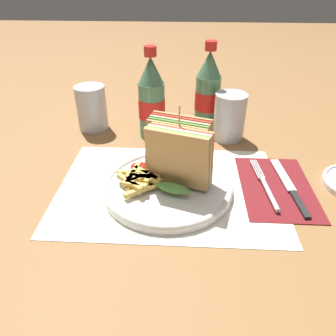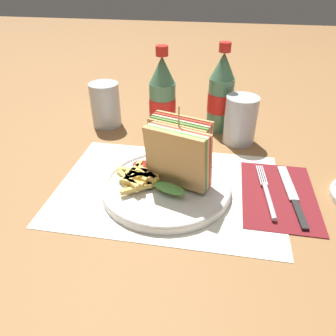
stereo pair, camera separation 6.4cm
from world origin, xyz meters
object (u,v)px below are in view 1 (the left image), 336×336
at_px(glass_near, 229,119).
at_px(fork, 267,189).
at_px(club_sandwich, 178,154).
at_px(plate_main, 167,186).
at_px(glass_far, 92,111).
at_px(coke_bottle_near, 152,100).
at_px(coke_bottle_far, 208,93).
at_px(knife, 289,186).

bearing_deg(glass_near, fork, -76.62).
bearing_deg(club_sandwich, plate_main, -145.84).
distance_m(club_sandwich, glass_far, 0.35).
height_order(coke_bottle_near, coke_bottle_far, same).
relative_size(club_sandwich, fork, 0.88).
relative_size(plate_main, glass_far, 2.19).
relative_size(plate_main, coke_bottle_near, 1.14).
bearing_deg(plate_main, coke_bottle_far, 73.60).
xyz_separation_m(knife, glass_near, (-0.10, 0.21, 0.04)).
distance_m(club_sandwich, coke_bottle_far, 0.29).
bearing_deg(glass_near, club_sandwich, -118.66).
distance_m(plate_main, coke_bottle_near, 0.26).
xyz_separation_m(coke_bottle_near, glass_far, (-0.16, 0.03, -0.04)).
relative_size(plate_main, knife, 1.30).
xyz_separation_m(club_sandwich, fork, (0.17, -0.01, -0.07)).
xyz_separation_m(fork, coke_bottle_near, (-0.24, 0.23, 0.09)).
height_order(club_sandwich, glass_far, club_sandwich).
bearing_deg(club_sandwich, knife, 1.71).
bearing_deg(knife, fork, -168.04).
height_order(plate_main, coke_bottle_near, coke_bottle_near).
height_order(plate_main, club_sandwich, club_sandwich).
bearing_deg(glass_far, glass_near, -5.93).
distance_m(plate_main, knife, 0.24).
relative_size(fork, glass_far, 1.53).
distance_m(knife, glass_far, 0.52).
bearing_deg(glass_far, coke_bottle_far, 5.20).
xyz_separation_m(club_sandwich, coke_bottle_far, (0.07, 0.28, 0.02)).
relative_size(club_sandwich, glass_near, 1.35).
relative_size(glass_near, glass_far, 1.00).
xyz_separation_m(plate_main, fork, (0.19, 0.01, -0.00)).
distance_m(knife, coke_bottle_far, 0.33).
relative_size(fork, glass_near, 1.53).
bearing_deg(glass_far, coke_bottle_near, -11.87).
bearing_deg(coke_bottle_near, club_sandwich, -72.17).
relative_size(fork, knife, 0.91).
xyz_separation_m(club_sandwich, knife, (0.22, 0.01, -0.07)).
relative_size(knife, coke_bottle_near, 0.88).
bearing_deg(coke_bottle_near, fork, -43.16).
xyz_separation_m(coke_bottle_far, glass_near, (0.05, -0.06, -0.04)).
xyz_separation_m(knife, coke_bottle_far, (-0.15, 0.28, 0.09)).
xyz_separation_m(fork, knife, (0.05, 0.01, -0.00)).
bearing_deg(glass_near, glass_far, 174.07).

